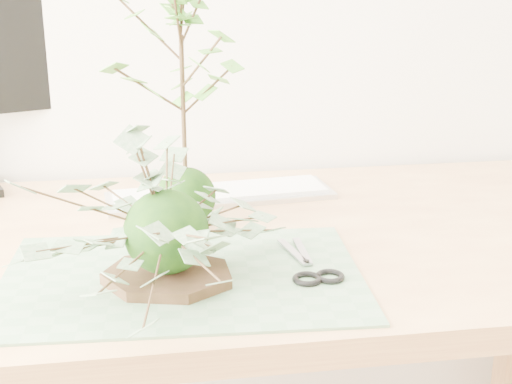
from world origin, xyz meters
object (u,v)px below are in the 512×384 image
at_px(desk, 203,287).
at_px(ivy_kokedama, 165,194).
at_px(keyboard, 220,194).
at_px(maple_kokedama, 181,51).

xyz_separation_m(desk, ivy_kokedama, (-0.06, -0.17, 0.22)).
bearing_deg(desk, ivy_kokedama, -109.34).
xyz_separation_m(desk, keyboard, (0.05, 0.19, 0.10)).
bearing_deg(desk, maple_kokedama, 108.90).
xyz_separation_m(desk, maple_kokedama, (-0.02, 0.06, 0.37)).
distance_m(ivy_kokedama, keyboard, 0.39).
xyz_separation_m(ivy_kokedama, keyboard, (0.11, 0.36, -0.12)).
bearing_deg(keyboard, desk, -110.99).
height_order(desk, ivy_kokedama, ivy_kokedama).
bearing_deg(ivy_kokedama, keyboard, 72.83).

